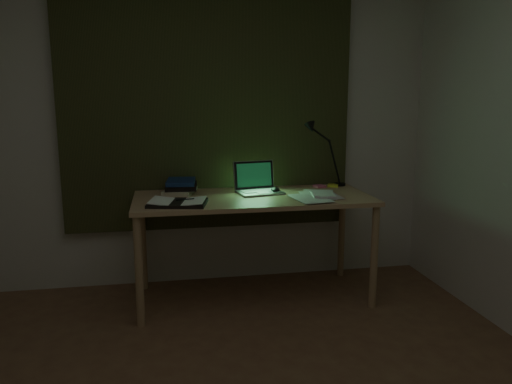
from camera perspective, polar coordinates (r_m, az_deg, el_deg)
wall_back at (r=3.90m, az=-5.46°, el=7.66°), size 3.50×0.00×2.50m
curtain at (r=3.85m, az=-5.46°, el=10.59°), size 2.20×0.06×2.00m
desk at (r=3.65m, az=-0.34°, el=-6.38°), size 1.68×0.73×0.77m
laptop at (r=3.64m, az=0.46°, el=1.59°), size 0.38×0.41×0.23m
open_textbook at (r=3.32m, az=-8.93°, el=-1.17°), size 0.42×0.34×0.03m
book_stack at (r=3.71m, az=-8.68°, el=0.70°), size 0.26×0.30×0.11m
loose_papers at (r=3.58m, az=6.74°, el=-0.31°), size 0.47×0.48×0.02m
mouse at (r=3.69m, az=2.21°, el=0.24°), size 0.08×0.12×0.04m
sticky_yellow at (r=3.97m, az=8.79°, el=0.74°), size 0.11×0.11×0.02m
sticky_pink at (r=3.93m, az=7.26°, el=0.66°), size 0.10×0.10×0.02m
desk_lamp at (r=4.00m, az=9.65°, el=4.20°), size 0.36×0.29×0.49m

